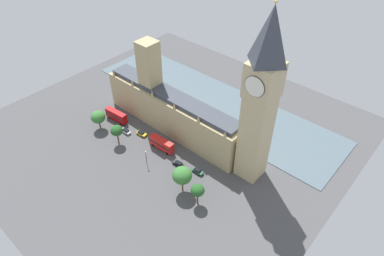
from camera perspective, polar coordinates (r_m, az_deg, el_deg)
ground_plane at (r=140.14m, az=-3.74°, el=-0.49°), size 134.99×134.99×0.00m
river_thames at (r=156.22m, az=3.31°, el=4.41°), size 32.47×121.49×0.25m
parliament_building at (r=136.10m, az=-3.80°, el=3.31°), size 10.33×64.99×35.17m
clock_tower at (r=104.29m, az=11.41°, el=4.70°), size 9.39×9.39×61.32m
double_decker_bus_trailing at (r=147.16m, az=-12.58°, el=2.07°), size 3.36×10.67×4.75m
car_white_midblock at (r=141.05m, az=-11.05°, el=-0.49°), size 1.88×4.66×1.74m
car_yellow_cab_by_river_gate at (r=138.80m, az=-8.46°, el=-0.90°), size 2.23×4.47×1.74m
double_decker_bus_far_end at (r=130.55m, az=-5.08°, el=-2.65°), size 3.08×10.61×4.75m
car_black_corner at (r=124.98m, az=-2.31°, el=-6.00°), size 2.02×4.63×1.74m
car_dark_green_opposite_hall at (r=122.39m, az=0.96°, el=-7.22°), size 1.96×4.35×1.74m
pedestrian_leading at (r=154.26m, az=-12.58°, el=3.15°), size 0.64×0.56×1.57m
plane_tree_under_trees at (r=133.35m, az=-12.51°, el=-0.44°), size 4.76×4.76×8.39m
plane_tree_near_tower at (r=109.78m, az=0.94°, el=-10.41°), size 4.51×4.51×8.06m
plane_tree_kerbside at (r=112.37m, az=-1.66°, el=-7.95°), size 6.61×6.61×10.11m
plane_tree_slot_10 at (r=142.84m, az=-15.45°, el=1.78°), size 5.90×5.90×8.28m
street_lamp_slot_11 at (r=124.03m, az=-7.73°, el=-4.53°), size 0.56×0.56×6.42m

